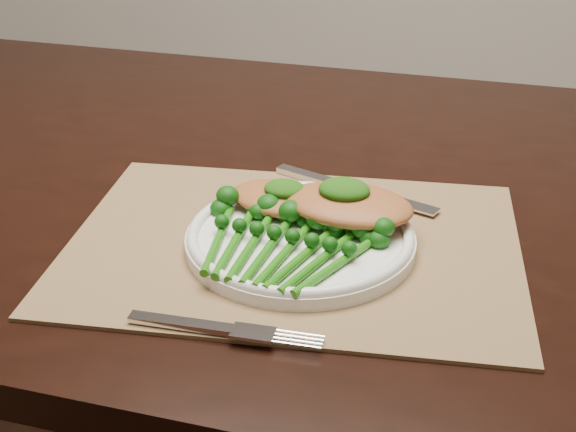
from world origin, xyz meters
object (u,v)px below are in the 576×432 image
(dining_table, at_px, (278,401))
(chicken_fillet_left, at_px, (280,198))
(dinner_plate, at_px, (300,237))
(broccolini_bundle, at_px, (276,251))
(placemat, at_px, (294,245))

(dining_table, xyz_separation_m, chicken_fillet_left, (0.04, -0.12, 0.40))
(dining_table, relative_size, dinner_plate, 6.61)
(dinner_plate, relative_size, broccolini_bundle, 1.29)
(dining_table, height_order, chicken_fillet_left, chicken_fillet_left)
(chicken_fillet_left, xyz_separation_m, broccolini_bundle, (0.03, -0.10, -0.01))
(placemat, distance_m, dinner_plate, 0.02)
(dining_table, height_order, placemat, placemat)
(placemat, height_order, chicken_fillet_left, chicken_fillet_left)
(chicken_fillet_left, bearing_deg, placemat, -49.41)
(chicken_fillet_left, bearing_deg, dinner_plate, -44.74)
(placemat, bearing_deg, chicken_fillet_left, 113.44)
(placemat, relative_size, broccolini_bundle, 2.54)
(dinner_plate, bearing_deg, chicken_fillet_left, 125.21)
(dining_table, bearing_deg, placemat, -67.47)
(dinner_plate, xyz_separation_m, broccolini_bundle, (-0.01, -0.05, 0.01))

